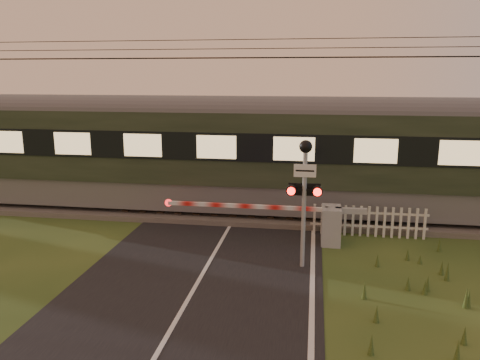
# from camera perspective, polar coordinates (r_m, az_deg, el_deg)

# --- Properties ---
(ground) EXTENTS (160.00, 160.00, 0.00)m
(ground) POSITION_cam_1_polar(r_m,az_deg,el_deg) (11.23, -5.80, -13.46)
(ground) COLOR #254018
(ground) RESTS_ON ground
(road) EXTENTS (6.00, 140.00, 0.03)m
(road) POSITION_cam_1_polar(r_m,az_deg,el_deg) (11.02, -6.03, -13.94)
(road) COLOR black
(road) RESTS_ON ground
(track_bed) EXTENTS (140.00, 3.40, 0.39)m
(track_bed) POSITION_cam_1_polar(r_m,az_deg,el_deg) (17.15, -0.27, -3.79)
(track_bed) COLOR #47423D
(track_bed) RESTS_ON ground
(overhead_wires) EXTENTS (120.00, 0.62, 0.62)m
(overhead_wires) POSITION_cam_1_polar(r_m,az_deg,el_deg) (16.46, -0.29, 15.45)
(overhead_wires) COLOR black
(overhead_wires) RESTS_ON ground
(boom_gate) EXTENTS (6.14, 0.87, 1.15)m
(boom_gate) POSITION_cam_1_polar(r_m,az_deg,el_deg) (14.20, 10.07, -5.17)
(boom_gate) COLOR gray
(boom_gate) RESTS_ON ground
(crossing_signal) EXTENTS (0.86, 0.35, 3.36)m
(crossing_signal) POSITION_cam_1_polar(r_m,az_deg,el_deg) (11.91, 7.89, -0.16)
(crossing_signal) COLOR gray
(crossing_signal) RESTS_ON ground
(picket_fence) EXTENTS (3.57, 0.08, 0.97)m
(picket_fence) POSITION_cam_1_polar(r_m,az_deg,el_deg) (15.11, 15.41, -4.88)
(picket_fence) COLOR silver
(picket_fence) RESTS_ON ground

